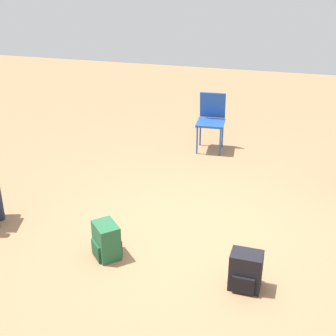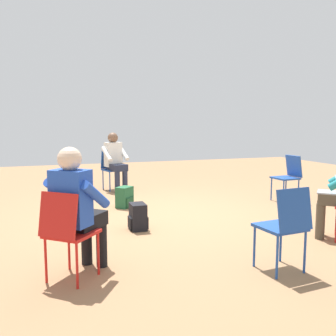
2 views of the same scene
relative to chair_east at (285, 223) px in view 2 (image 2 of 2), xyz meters
name	(u,v)px [view 2 (image 2 of 2)]	position (x,y,z in m)	size (l,w,h in m)	color
ground_plane	(165,215)	(-2.51, -0.36, -0.50)	(15.62, 15.62, 0.00)	#99704C
chair_east	(285,223)	(0.00, 0.00, 0.00)	(0.47, 0.43, 0.85)	#1E4799
chair_north	(288,175)	(-2.79, 2.14, 0.00)	(0.42, 0.46, 0.85)	#1E4799
chair_southeast	(67,229)	(-0.47, -2.00, 0.00)	(0.59, 0.58, 0.85)	red
chair_west	(112,167)	(-5.08, -0.71, 0.00)	(0.52, 0.49, 0.85)	#1E4799
person_in_white	(115,158)	(-4.92, -0.67, 0.20)	(0.58, 0.58, 1.24)	#23283D
person_in_blue	(77,204)	(-0.60, -1.89, 0.20)	(0.63, 0.63, 1.24)	black
backpack_near_laptop_user	(138,218)	(-1.90, -0.97, -0.34)	(0.29, 0.26, 0.36)	black
backpack_by_empty_chair	(125,198)	(-3.27, -0.85, -0.34)	(0.34, 0.34, 0.36)	#235B38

